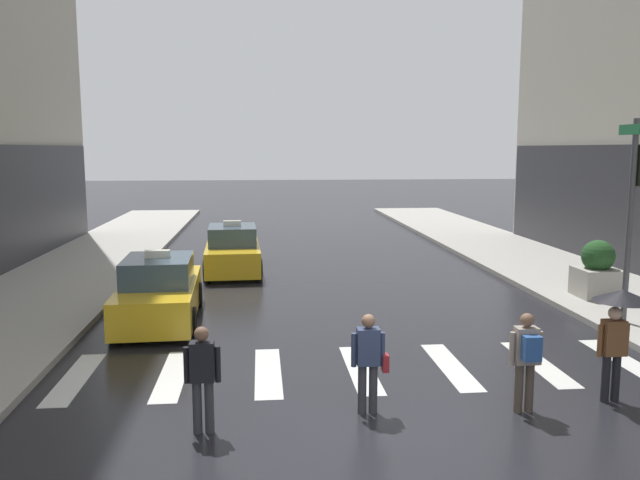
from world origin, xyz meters
TOP-DOWN VIEW (x-y plane):
  - ground_plane at (0.00, 0.00)m, footprint 160.00×160.00m
  - crosswalk_markings at (-0.00, 3.00)m, footprint 11.30×2.80m
  - traffic_light_pole at (6.81, 5.27)m, footprint 0.44×0.84m
  - taxi_lead at (-4.43, 6.95)m, footprint 2.06×4.60m
  - taxi_second at (-2.88, 13.32)m, footprint 2.06×4.60m
  - pedestrian_with_umbrella at (4.04, 1.01)m, footprint 0.96×0.96m
  - pedestrian_with_backpack at (2.33, 0.70)m, footprint 0.55×0.43m
  - pedestrian_with_handbag at (-0.20, 0.91)m, footprint 0.60×0.24m
  - pedestrian_plain_coat at (-2.80, 0.43)m, footprint 0.55×0.24m
  - planter_near_corner at (7.44, 7.88)m, footprint 1.10×1.10m

SIDE VIEW (x-z plane):
  - ground_plane at x=0.00m, z-range 0.00..0.00m
  - crosswalk_markings at x=0.00m, z-range 0.00..0.01m
  - taxi_lead at x=-4.43m, z-range -0.18..1.63m
  - taxi_second at x=-2.88m, z-range -0.18..1.63m
  - planter_near_corner at x=7.44m, z-range 0.07..1.67m
  - pedestrian_with_handbag at x=-0.20m, z-range 0.11..1.76m
  - pedestrian_plain_coat at x=-2.80m, z-range 0.11..1.76m
  - pedestrian_with_backpack at x=2.33m, z-range 0.15..1.80m
  - pedestrian_with_umbrella at x=4.04m, z-range 0.55..2.49m
  - traffic_light_pole at x=6.81m, z-range 0.86..5.66m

